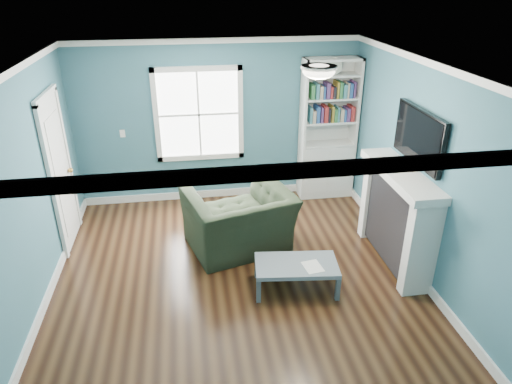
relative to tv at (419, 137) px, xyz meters
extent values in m
plane|color=black|center=(-2.20, -0.20, -1.72)|extent=(5.00, 5.00, 0.00)
plane|color=#366A77|center=(-2.20, 2.30, -0.43)|extent=(4.50, 0.00, 4.50)
plane|color=#366A77|center=(-2.20, -2.70, -0.43)|extent=(4.50, 0.00, 4.50)
plane|color=#366A77|center=(-4.45, -0.20, -0.43)|extent=(0.00, 5.00, 5.00)
plane|color=#366A77|center=(0.05, -0.20, -0.43)|extent=(0.00, 5.00, 5.00)
plane|color=white|center=(-2.20, -0.20, 0.88)|extent=(5.00, 5.00, 0.00)
cube|color=white|center=(-2.20, 2.28, -1.66)|extent=(4.50, 0.03, 0.12)
cube|color=white|center=(-4.44, -0.20, -1.66)|extent=(0.03, 5.00, 0.12)
cube|color=white|center=(0.03, -0.20, -1.66)|extent=(0.03, 5.00, 0.12)
cube|color=white|center=(-2.20, 2.28, 0.84)|extent=(4.50, 0.04, 0.08)
cube|color=white|center=(-2.20, -2.68, 0.84)|extent=(4.50, 0.04, 0.08)
cube|color=white|center=(0.03, -0.20, 0.84)|extent=(0.04, 5.00, 0.08)
cube|color=white|center=(-2.50, 2.29, -0.27)|extent=(1.24, 0.01, 1.34)
cube|color=white|center=(-3.16, 2.28, -0.27)|extent=(0.08, 0.06, 1.50)
cube|color=white|center=(-1.84, 2.28, -0.27)|extent=(0.08, 0.06, 1.50)
cube|color=white|center=(-2.50, 2.28, -0.98)|extent=(1.40, 0.06, 0.08)
cube|color=white|center=(-2.50, 2.28, 0.44)|extent=(1.40, 0.06, 0.08)
cube|color=white|center=(-2.50, 2.28, -0.27)|extent=(1.24, 0.03, 0.03)
cube|color=white|center=(-2.50, 2.28, -0.27)|extent=(0.03, 0.03, 1.34)
cube|color=silver|center=(-0.43, 2.10, -1.27)|extent=(0.90, 0.35, 0.90)
cube|color=silver|center=(-0.86, 2.10, -0.12)|extent=(0.04, 0.35, 1.40)
cube|color=silver|center=(0.00, 2.10, -0.12)|extent=(0.04, 0.35, 1.40)
cube|color=silver|center=(-0.43, 2.26, -0.12)|extent=(0.90, 0.02, 1.40)
cube|color=silver|center=(-0.43, 2.10, 0.55)|extent=(0.90, 0.35, 0.04)
cube|color=silver|center=(-0.43, 2.10, -0.80)|extent=(0.84, 0.33, 0.03)
cube|color=silver|center=(-0.43, 2.10, -0.42)|extent=(0.84, 0.33, 0.03)
cube|color=silver|center=(-0.43, 2.10, -0.04)|extent=(0.84, 0.33, 0.03)
cube|color=silver|center=(-0.43, 2.10, 0.32)|extent=(0.84, 0.33, 0.03)
cube|color=teal|center=(-0.43, 2.08, -0.30)|extent=(0.70, 0.25, 0.22)
cube|color=tan|center=(-0.43, 2.08, 0.08)|extent=(0.70, 0.25, 0.22)
cylinder|color=beige|center=(-0.43, 2.05, 0.46)|extent=(0.26, 0.06, 0.26)
cube|color=black|center=(-0.11, 0.00, -1.12)|extent=(0.30, 1.20, 1.10)
cube|color=black|center=(-0.13, 0.00, -1.32)|extent=(0.22, 0.65, 0.70)
cube|color=silver|center=(-0.13, -0.67, -1.12)|extent=(0.36, 0.16, 1.20)
cube|color=silver|center=(-0.13, 0.67, -1.12)|extent=(0.36, 0.16, 1.20)
cube|color=silver|center=(-0.15, 0.00, -0.47)|extent=(0.44, 1.58, 0.10)
cube|color=black|center=(0.00, 0.00, 0.00)|extent=(0.06, 1.10, 0.65)
cube|color=silver|center=(-4.43, 1.20, -0.70)|extent=(0.04, 0.80, 2.05)
cube|color=white|center=(-4.42, 0.75, -0.70)|extent=(0.05, 0.08, 2.13)
cube|color=white|center=(-4.42, 1.65, -0.70)|extent=(0.05, 0.08, 2.13)
cube|color=white|center=(-4.42, 1.20, 0.36)|extent=(0.05, 0.98, 0.08)
sphere|color=#BF8C3F|center=(-4.37, 1.50, -0.77)|extent=(0.07, 0.07, 0.07)
ellipsoid|color=white|center=(-1.30, -0.10, 0.82)|extent=(0.34, 0.34, 0.15)
cylinder|color=white|center=(-1.30, -0.10, 0.86)|extent=(0.38, 0.38, 0.03)
cube|color=white|center=(-3.70, 2.28, -0.52)|extent=(0.08, 0.01, 0.12)
imported|color=black|center=(-2.09, 0.62, -1.15)|extent=(1.51, 1.19, 1.16)
cube|color=#454D53|center=(-2.01, -0.57, -1.57)|extent=(0.06, 0.06, 0.30)
cube|color=#454D53|center=(-1.09, -0.68, -1.57)|extent=(0.06, 0.06, 0.30)
cube|color=#454D53|center=(-1.95, -0.10, -1.57)|extent=(0.06, 0.06, 0.30)
cube|color=#454D53|center=(-1.04, -0.20, -1.57)|extent=(0.06, 0.06, 0.30)
cube|color=slate|center=(-1.52, -0.39, -1.40)|extent=(1.03, 0.64, 0.05)
cube|color=white|center=(-1.35, -0.48, -1.37)|extent=(0.24, 0.28, 0.00)
camera|label=1|loc=(-2.69, -4.76, 1.75)|focal=32.00mm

